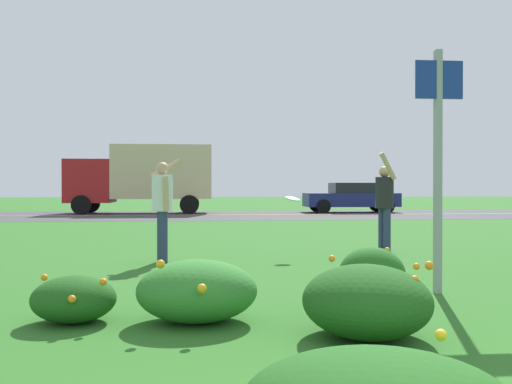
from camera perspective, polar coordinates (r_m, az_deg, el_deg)
The scene contains 13 objects.
ground_plane at distance 13.50m, azimuth 2.20°, elevation -4.77°, with size 120.00×120.00×0.00m, color #2D6B23.
highway_strip at distance 25.46m, azimuth -1.42°, elevation -2.29°, with size 120.00×8.93×0.01m, color #424244.
highway_center_stripe at distance 25.46m, azimuth -1.42°, elevation -2.28°, with size 120.00×0.16×0.00m, color yellow.
daylily_clump_mid_center at distance 5.32m, azimuth -5.91°, elevation -9.79°, with size 1.11×1.01×0.61m.
daylily_clump_near_camera at distance 4.84m, azimuth 11.00°, elevation -10.65°, with size 1.05×1.14×0.65m.
daylily_clump_front_center at distance 5.54m, azimuth -17.74°, elevation -10.15°, with size 0.77×0.74×0.43m.
daylily_clump_mid_left at distance 6.36m, azimuth 11.51°, elevation -8.03°, with size 0.72×0.68×0.59m.
sign_post_near_path at distance 6.95m, azimuth 17.74°, elevation 4.32°, with size 0.56×0.10×2.82m.
person_thrower_white_shirt at distance 9.45m, azimuth -9.32°, elevation -1.01°, with size 0.54×0.57×1.72m.
person_catcher_dark_shirt at distance 11.06m, azimuth 12.71°, elevation -0.83°, with size 0.37×0.54×1.89m.
frisbee_pale_blue at distance 10.12m, azimuth 3.67°, elevation -0.69°, with size 0.27×0.26×0.12m.
car_navy_center_left at distance 28.34m, azimuth 9.50°, elevation -0.53°, with size 4.50×2.00×1.45m.
box_truck_red at distance 27.52m, azimuth -11.19°, elevation 1.65°, with size 6.70×2.46×3.20m.
Camera 1 is at (-1.79, -1.28, 1.23)m, focal length 40.04 mm.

